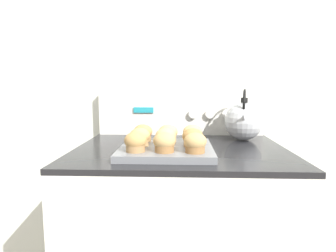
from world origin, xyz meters
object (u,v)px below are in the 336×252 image
(muffin_r0_c1, at_px, (164,143))
(muffin_r0_c0, at_px, (135,142))
(muffin_r0_c2, at_px, (195,143))
(muffin_r2_c0, at_px, (143,133))
(tea_kettle, at_px, (243,121))
(muffin_r1_c2, at_px, (192,138))
(muffin_r1_c0, at_px, (139,137))
(muffin_r2_c2, at_px, (192,133))
(muffin_r2_c1, at_px, (168,133))
(muffin_pan, at_px, (166,149))
(muffin_r1_c1, at_px, (165,138))

(muffin_r0_c1, bearing_deg, muffin_r0_c0, 178.97)
(muffin_r0_c1, height_order, muffin_r0_c2, same)
(muffin_r0_c2, bearing_deg, muffin_r0_c1, 177.83)
(muffin_r2_c0, relative_size, tea_kettle, 0.33)
(muffin_r1_c2, bearing_deg, tea_kettle, 48.29)
(muffin_r0_c0, relative_size, tea_kettle, 0.33)
(muffin_r1_c0, bearing_deg, muffin_r0_c0, -90.69)
(muffin_r1_c2, distance_m, muffin_r2_c0, 0.20)
(muffin_r2_c2, bearing_deg, muffin_r0_c2, -89.73)
(muffin_r0_c2, relative_size, muffin_r1_c0, 1.00)
(muffin_r1_c2, xyz_separation_m, muffin_r2_c1, (-0.08, 0.09, 0.00))
(muffin_r1_c0, bearing_deg, muffin_r2_c2, 26.41)
(muffin_r0_c2, bearing_deg, muffin_pan, 135.03)
(muffin_r0_c1, distance_m, muffin_r2_c1, 0.17)
(muffin_r0_c1, height_order, muffin_r2_c2, same)
(tea_kettle, bearing_deg, muffin_r1_c1, -141.89)
(muffin_r0_c2, xyz_separation_m, muffin_r2_c1, (-0.09, 0.18, 0.00))
(muffin_r0_c1, relative_size, tea_kettle, 0.33)
(muffin_r0_c1, distance_m, muffin_r1_c2, 0.12)
(muffin_r0_c2, distance_m, tea_kettle, 0.39)
(muffin_r0_c0, distance_m, muffin_r0_c1, 0.09)
(muffin_r2_c2, relative_size, tea_kettle, 0.33)
(muffin_r0_c0, xyz_separation_m, muffin_r1_c0, (0.00, 0.09, 0.00))
(muffin_r0_c1, relative_size, muffin_r1_c0, 1.00)
(muffin_r1_c0, distance_m, tea_kettle, 0.46)
(muffin_r0_c1, xyz_separation_m, muffin_r1_c2, (0.09, 0.09, 0.00))
(muffin_r1_c0, relative_size, muffin_r2_c2, 1.00)
(tea_kettle, bearing_deg, muffin_r2_c2, -144.87)
(muffin_r2_c0, bearing_deg, muffin_r0_c2, -44.88)
(muffin_r0_c0, distance_m, muffin_r1_c2, 0.20)
(muffin_r0_c2, height_order, muffin_r2_c0, same)
(muffin_r1_c1, distance_m, muffin_r2_c2, 0.13)
(muffin_r0_c1, height_order, muffin_r1_c2, same)
(muffin_r0_c1, relative_size, muffin_r2_c1, 1.00)
(muffin_r1_c1, xyz_separation_m, muffin_r2_c0, (-0.09, 0.09, 0.00))
(muffin_r2_c0, relative_size, muffin_r2_c1, 1.00)
(muffin_r0_c0, bearing_deg, muffin_r2_c1, 61.77)
(muffin_r2_c2, bearing_deg, muffin_r1_c0, -153.59)
(muffin_r1_c2, height_order, muffin_r2_c0, same)
(muffin_pan, xyz_separation_m, tea_kettle, (0.30, 0.24, 0.07))
(muffin_r0_c1, relative_size, muffin_r1_c1, 1.00)
(muffin_r1_c0, xyz_separation_m, muffin_r2_c2, (0.18, 0.09, 0.00))
(tea_kettle, bearing_deg, muffin_r0_c0, -140.38)
(muffin_r0_c2, height_order, muffin_r1_c1, same)
(muffin_r1_c0, distance_m, muffin_r2_c1, 0.13)
(muffin_r0_c1, height_order, muffin_r2_c0, same)
(muffin_r0_c0, relative_size, muffin_r2_c1, 1.00)
(muffin_r2_c1, bearing_deg, tea_kettle, 26.98)
(muffin_pan, xyz_separation_m, muffin_r2_c0, (-0.09, 0.09, 0.04))
(muffin_r1_c1, relative_size, muffin_r2_c0, 1.00)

